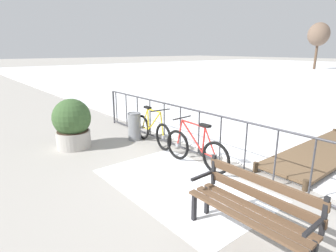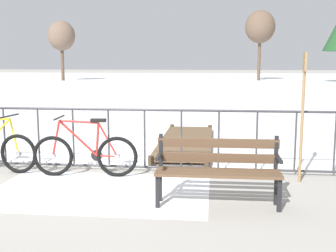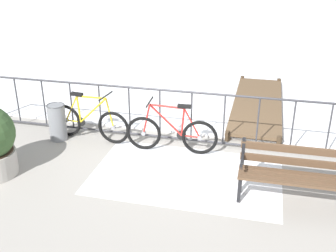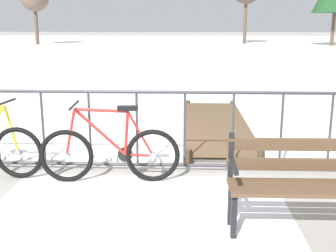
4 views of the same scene
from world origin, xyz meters
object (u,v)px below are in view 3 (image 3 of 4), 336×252
at_px(bicycle_near_railing, 172,134).
at_px(park_bench, 294,170).
at_px(bicycle_second, 89,122).
at_px(trash_bin, 57,122).

bearing_deg(bicycle_near_railing, park_bench, -27.93).
distance_m(bicycle_second, trash_bin, 0.62).
distance_m(bicycle_near_railing, bicycle_second, 1.69).
bearing_deg(bicycle_second, trash_bin, -166.43).
xyz_separation_m(park_bench, trash_bin, (-4.41, 1.11, -0.14)).
relative_size(bicycle_near_railing, park_bench, 1.07).
bearing_deg(trash_bin, bicycle_near_railing, 0.40).
xyz_separation_m(bicycle_near_railing, trash_bin, (-2.30, -0.02, 0.00)).
height_order(bicycle_near_railing, park_bench, bicycle_near_railing).
xyz_separation_m(bicycle_near_railing, park_bench, (2.12, -1.12, 0.14)).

